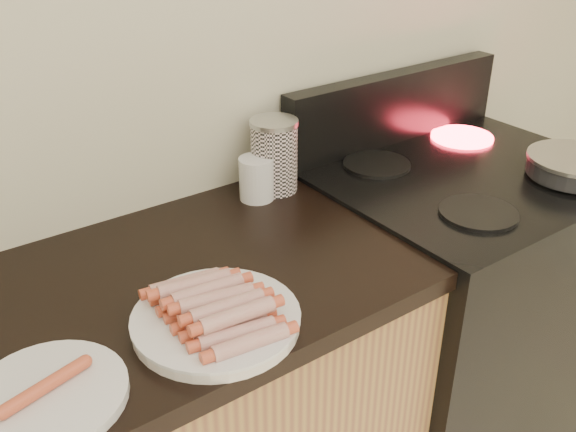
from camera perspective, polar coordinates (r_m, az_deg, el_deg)
wall_back at (r=1.42m, az=-14.76°, el=14.97°), size 4.00×0.04×2.60m
stove at (r=1.97m, az=14.05°, el=-8.30°), size 0.76×0.65×0.91m
stove_panel at (r=1.89m, az=9.51°, el=9.54°), size 0.76×0.06×0.20m
burner_near_left at (r=1.53m, az=16.56°, el=0.27°), size 0.18×0.18×0.01m
burner_near_right at (r=1.79m, az=23.43°, el=3.26°), size 0.18×0.18×0.01m
burner_far_left at (r=1.73m, az=7.89°, el=4.58°), size 0.18×0.18×0.01m
burner_far_right at (r=1.97m, az=15.21°, el=6.80°), size 0.18×0.18×0.01m
main_plate at (r=1.15m, az=-6.39°, el=-9.32°), size 0.36×0.36×0.02m
side_plate at (r=1.07m, az=-20.55°, el=-14.72°), size 0.32×0.32×0.02m
hotdog_pile at (r=1.13m, az=-6.48°, el=-7.98°), size 0.13×0.26×0.05m
plain_sausages at (r=1.05m, az=-20.74°, el=-13.94°), size 0.14×0.06×0.02m
canister at (r=1.58m, az=-1.24°, el=5.41°), size 0.12×0.12×0.18m
mug at (r=1.55m, az=-2.82°, el=3.34°), size 0.11×0.11×0.11m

